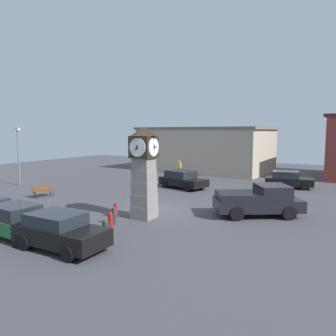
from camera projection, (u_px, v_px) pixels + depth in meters
The scene contains 15 objects.
ground_plane at pixel (157, 210), 20.88m from camera, with size 71.17×71.17×0.00m, color #424247.
clock_tower at pixel (144, 171), 18.68m from camera, with size 1.76×1.72×5.25m.
bollard_near_tower at pixel (116, 210), 19.13m from camera, with size 0.25×0.25×0.86m.
bollard_mid_row at pixel (114, 216), 17.63m from camera, with size 0.24×0.24×0.96m.
bollard_far_row at pixel (110, 222), 16.32m from camera, with size 0.25×0.25×1.01m.
bollard_end_row at pixel (106, 232), 14.57m from camera, with size 0.29×0.29×1.11m.
car_near_tower at pixel (17, 221), 15.52m from camera, with size 4.10×2.17×1.53m.
car_by_building at pixel (60, 231), 13.91m from camera, with size 4.17×1.99×1.54m.
car_far_lot at pixel (182, 179), 28.82m from camera, with size 4.68×3.13×1.54m.
car_end_of_row at pixel (288, 179), 28.92m from camera, with size 4.23×2.46×1.49m.
pickup_truck at pixel (258, 200), 19.37m from camera, with size 5.38×4.47×1.85m.
bench at pixel (43, 190), 25.02m from camera, with size 0.81×1.67×0.90m.
pedestrian_crossing_lot at pixel (179, 167), 37.14m from camera, with size 0.40×0.25×1.68m.
street_lamp_near_road at pixel (18, 152), 30.12m from camera, with size 0.50×0.24×5.31m.
warehouse_blue_far at pixel (205, 149), 41.32m from camera, with size 16.76×10.03×5.49m.
Camera 1 is at (10.58, -17.50, 5.02)m, focal length 35.00 mm.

